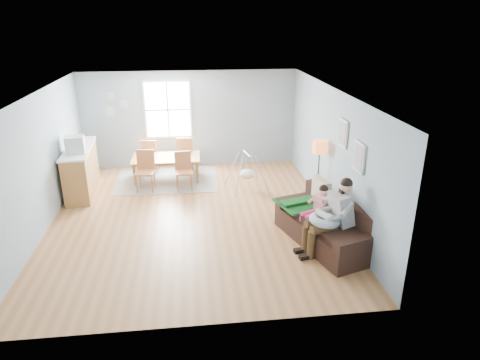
{
  "coord_description": "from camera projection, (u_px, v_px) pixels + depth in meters",
  "views": [
    {
      "loc": [
        0.01,
        -8.44,
        4.13
      ],
      "look_at": [
        0.95,
        -0.46,
        1.0
      ],
      "focal_mm": 32.0,
      "sensor_mm": 36.0,
      "label": 1
    }
  ],
  "objects": [
    {
      "name": "chair_sw",
      "position": [
        145.0,
        168.0,
        10.55
      ],
      "size": [
        0.5,
        0.5,
        1.01
      ],
      "color": "#945733",
      "rests_on": "rug"
    },
    {
      "name": "sofa",
      "position": [
        327.0,
        228.0,
        8.17
      ],
      "size": [
        1.55,
        2.35,
        0.88
      ],
      "color": "black",
      "rests_on": "room"
    },
    {
      "name": "toddler",
      "position": [
        318.0,
        204.0,
        8.16
      ],
      "size": [
        0.61,
        0.45,
        0.9
      ],
      "color": "white",
      "rests_on": "sofa"
    },
    {
      "name": "counter",
      "position": [
        81.0,
        170.0,
        10.45
      ],
      "size": [
        0.74,
        2.07,
        1.14
      ],
      "color": "brown",
      "rests_on": "room"
    },
    {
      "name": "infant",
      "position": [
        323.0,
        215.0,
        7.65
      ],
      "size": [
        0.26,
        0.39,
        0.14
      ],
      "color": "silver",
      "rests_on": "nursing_pillow"
    },
    {
      "name": "chair_se",
      "position": [
        183.0,
        168.0,
        10.65
      ],
      "size": [
        0.46,
        0.46,
        0.95
      ],
      "color": "#945733",
      "rests_on": "rug"
    },
    {
      "name": "floor_lamp",
      "position": [
        320.0,
        152.0,
        9.38
      ],
      "size": [
        0.31,
        0.31,
        1.56
      ],
      "color": "black",
      "rests_on": "room"
    },
    {
      "name": "monitor",
      "position": [
        75.0,
        144.0,
        9.82
      ],
      "size": [
        0.45,
        0.43,
        0.39
      ],
      "color": "#B4B3B8",
      "rests_on": "counter"
    },
    {
      "name": "green_throw",
      "position": [
        303.0,
        203.0,
        8.66
      ],
      "size": [
        1.2,
        1.1,
        0.04
      ],
      "primitive_type": "cube",
      "rotation": [
        0.0,
        0.0,
        0.31
      ],
      "color": "#13551C",
      "rests_on": "sofa"
    },
    {
      "name": "rug",
      "position": [
        168.0,
        179.0,
        11.4
      ],
      "size": [
        2.67,
        2.05,
        0.01
      ],
      "primitive_type": "cube",
      "rotation": [
        0.0,
        0.0,
        -0.02
      ],
      "color": "gray",
      "rests_on": "room"
    },
    {
      "name": "father",
      "position": [
        332.0,
        214.0,
        7.69
      ],
      "size": [
        1.07,
        0.58,
        1.44
      ],
      "color": "gray",
      "rests_on": "sofa"
    },
    {
      "name": "pictures",
      "position": [
        351.0,
        144.0,
        7.99
      ],
      "size": [
        0.05,
        1.34,
        0.74
      ],
      "color": "silver",
      "rests_on": "room"
    },
    {
      "name": "beige_pillow",
      "position": [
        321.0,
        192.0,
        8.56
      ],
      "size": [
        0.26,
        0.55,
        0.53
      ],
      "primitive_type": "cube",
      "rotation": [
        0.0,
        0.0,
        0.21
      ],
      "color": "beige",
      "rests_on": "sofa"
    },
    {
      "name": "nursing_pillow",
      "position": [
        324.0,
        220.0,
        7.66
      ],
      "size": [
        0.74,
        0.73,
        0.23
      ],
      "primitive_type": "torus",
      "rotation": [
        0.0,
        0.14,
        0.39
      ],
      "color": "#A3BBCB",
      "rests_on": "father"
    },
    {
      "name": "chair_nw",
      "position": [
        150.0,
        154.0,
        11.77
      ],
      "size": [
        0.47,
        0.47,
        0.94
      ],
      "color": "#945733",
      "rests_on": "rug"
    },
    {
      "name": "room",
      "position": [
        189.0,
        107.0,
        8.43
      ],
      "size": [
        8.4,
        9.4,
        3.9
      ],
      "color": "#996536"
    },
    {
      "name": "window",
      "position": [
        168.0,
        110.0,
        11.84
      ],
      "size": [
        1.32,
        0.08,
        1.62
      ],
      "color": "silver",
      "rests_on": "room"
    },
    {
      "name": "baby_swing",
      "position": [
        247.0,
        173.0,
        10.63
      ],
      "size": [
        1.08,
        1.1,
        0.95
      ],
      "color": "#B4B3B8",
      "rests_on": "room"
    },
    {
      "name": "wall_plates",
      "position": [
        115.0,
        104.0,
        11.63
      ],
      "size": [
        0.67,
        0.02,
        0.66
      ],
      "color": "#A0BAC0",
      "rests_on": "room"
    },
    {
      "name": "dining_table",
      "position": [
        167.0,
        169.0,
        11.29
      ],
      "size": [
        1.77,
        0.99,
        0.62
      ],
      "primitive_type": "imported",
      "rotation": [
        0.0,
        0.0,
        -0.0
      ],
      "color": "brown",
      "rests_on": "rug"
    },
    {
      "name": "chair_ne",
      "position": [
        185.0,
        152.0,
        11.84
      ],
      "size": [
        0.45,
        0.45,
        0.99
      ],
      "color": "#945733",
      "rests_on": "rug"
    },
    {
      "name": "storage_cube",
      "position": [
        339.0,
        233.0,
        8.04
      ],
      "size": [
        0.52,
        0.47,
        0.54
      ],
      "color": "silver",
      "rests_on": "room"
    }
  ]
}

